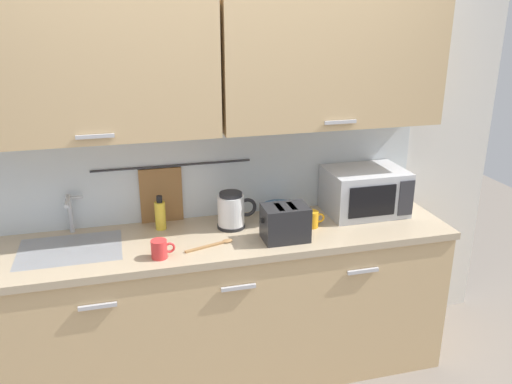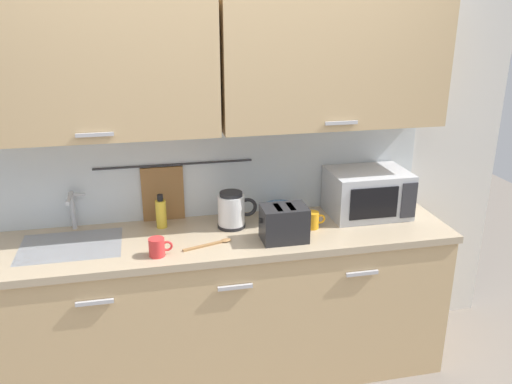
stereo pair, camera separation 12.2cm
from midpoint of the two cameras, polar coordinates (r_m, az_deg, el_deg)
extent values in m
cube|color=tan|center=(3.15, -2.05, -12.32)|extent=(2.50, 0.60, 0.86)
cube|color=#B7B7BC|center=(2.70, -15.68, -11.37)|extent=(0.18, 0.02, 0.02)
cube|color=#B7B7BC|center=(2.73, -0.94, -10.20)|extent=(0.18, 0.02, 0.02)
cube|color=#B7B7BC|center=(2.93, 12.52, -8.54)|extent=(0.18, 0.02, 0.02)
cube|color=tan|center=(2.94, -2.16, -4.86)|extent=(2.53, 0.63, 0.04)
cube|color=#9EA0A5|center=(2.95, -18.07, -6.30)|extent=(0.52, 0.38, 0.09)
cube|color=silver|center=(3.12, -3.32, 3.82)|extent=(3.70, 0.06, 2.50)
cube|color=silver|center=(3.11, -3.19, 2.31)|extent=(2.50, 0.01, 0.55)
cube|color=tan|center=(2.79, -16.09, 12.75)|extent=(1.24, 0.33, 0.70)
cube|color=#B7B7BC|center=(2.67, -15.68, 5.94)|extent=(0.18, 0.01, 0.02)
cube|color=tan|center=(2.99, 9.43, 13.65)|extent=(1.24, 0.33, 0.70)
cube|color=#B7B7BC|center=(2.88, 10.37, 7.31)|extent=(0.18, 0.01, 0.02)
cylinder|color=#333338|center=(3.05, -7.65, 2.93)|extent=(0.90, 0.01, 0.01)
cube|color=olive|center=(3.10, -8.85, -0.37)|extent=(0.24, 0.02, 0.34)
cylinder|color=#B2B5BA|center=(3.11, -18.01, -1.90)|extent=(0.03, 0.03, 0.22)
cylinder|color=#B2B5BA|center=(3.00, -18.34, -0.67)|extent=(0.02, 0.16, 0.02)
cube|color=#B2B5BA|center=(3.07, -17.45, -0.29)|extent=(0.07, 0.02, 0.01)
cube|color=silver|center=(3.23, 12.93, -0.08)|extent=(0.46, 0.34, 0.27)
cube|color=black|center=(3.07, 13.67, -1.20)|extent=(0.29, 0.01, 0.18)
cube|color=#2D2D33|center=(3.17, 17.17, -0.88)|extent=(0.09, 0.01, 0.21)
cylinder|color=black|center=(3.02, -1.49, -3.60)|extent=(0.16, 0.16, 0.02)
cylinder|color=white|center=(2.98, -1.51, -1.94)|extent=(0.15, 0.15, 0.17)
cylinder|color=#262628|center=(2.95, -1.52, -0.22)|extent=(0.13, 0.13, 0.02)
torus|color=black|center=(2.99, 0.24, -1.65)|extent=(0.11, 0.02, 0.11)
cylinder|color=yellow|center=(3.02, -9.01, -2.36)|extent=(0.06, 0.06, 0.16)
cylinder|color=black|center=(2.99, -9.11, -0.61)|extent=(0.03, 0.03, 0.04)
cylinder|color=red|center=(2.70, -9.33, -5.89)|extent=(0.08, 0.08, 0.09)
torus|color=red|center=(2.70, -8.23, -5.77)|extent=(0.06, 0.01, 0.06)
cylinder|color=#4C7093|center=(3.14, 3.78, -2.12)|extent=(0.17, 0.17, 0.07)
torus|color=#4C7093|center=(3.13, 3.79, -1.58)|extent=(0.21, 0.21, 0.01)
cube|color=#232326|center=(2.83, 4.28, -3.40)|extent=(0.24, 0.17, 0.19)
cube|color=black|center=(2.79, 3.63, -1.78)|extent=(0.03, 0.12, 0.01)
cube|color=black|center=(2.80, 5.01, -1.66)|extent=(0.03, 0.12, 0.01)
cube|color=black|center=(2.79, 1.76, -3.09)|extent=(0.02, 0.02, 0.02)
cylinder|color=orange|center=(3.01, 7.17, -3.02)|extent=(0.08, 0.08, 0.09)
torus|color=orange|center=(3.03, 8.10, -2.90)|extent=(0.06, 0.01, 0.06)
cube|color=#9E7042|center=(2.78, -4.48, -5.82)|extent=(0.22, 0.08, 0.01)
ellipsoid|color=#9E7042|center=(2.84, -2.02, -5.21)|extent=(0.07, 0.06, 0.01)
camera|label=1|loc=(0.06, -88.80, 0.43)|focal=37.25mm
camera|label=2|loc=(0.06, 91.20, -0.43)|focal=37.25mm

